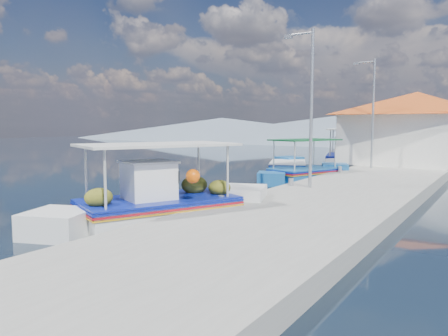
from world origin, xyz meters
The scene contains 10 objects.
ground centered at (0.00, 0.00, 0.00)m, with size 160.00×160.00×0.00m, color black.
quay centered at (5.90, 6.00, 0.25)m, with size 5.00×44.00×0.50m, color #9D9B92.
bollards centered at (3.80, 5.25, 0.65)m, with size 0.20×17.20×0.30m.
main_caique centered at (2.34, -4.12, 0.51)m, with size 4.42×7.27×2.63m.
caique_green_canopy centered at (2.22, 7.19, 0.36)m, with size 3.42×6.01×2.41m.
caique_blue_hull centered at (0.41, 9.20, 0.32)m, with size 3.61×6.10×1.18m.
caique_far centered at (1.52, 16.20, 0.54)m, with size 3.95×7.96×2.91m.
harbor_building centered at (6.20, 15.00, 2.78)m, with size 10.49×10.49×4.40m.
lamp_post_near centered at (4.51, 2.00, 3.85)m, with size 1.21×0.14×6.00m.
lamp_post_far centered at (4.51, 11.00, 3.85)m, with size 1.21×0.14×6.00m.
Camera 1 is at (10.91, -13.76, 2.92)m, focal length 34.90 mm.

